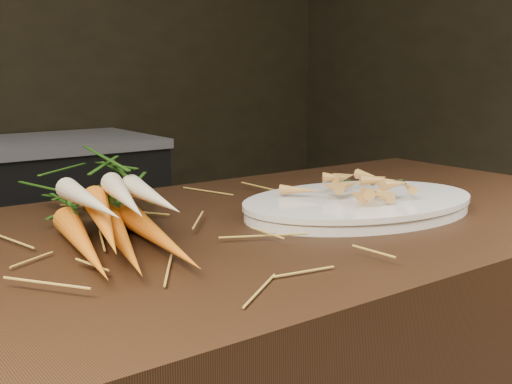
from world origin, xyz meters
The scene contains 4 objects.
root_veg_bunch centered at (0.27, 0.41, 0.95)m, with size 0.29×0.56×0.10m.
serving_platter centered at (0.66, 0.25, 0.91)m, with size 0.41×0.28×0.02m, color white, non-canonical shape.
roasted_veg_heap centered at (0.66, 0.25, 0.94)m, with size 0.20×0.15×0.05m, color #AF8037, non-canonical shape.
serving_fork centered at (0.80, 0.21, 0.92)m, with size 0.01×0.16×0.00m, color silver.
Camera 1 is at (-0.11, -0.49, 1.14)m, focal length 45.00 mm.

